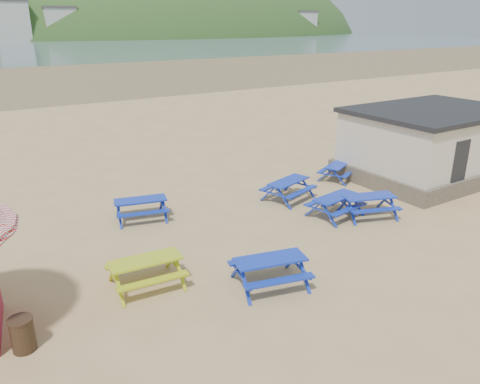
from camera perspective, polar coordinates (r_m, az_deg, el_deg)
ground at (r=15.95m, az=1.61°, el=-5.23°), size 400.00×400.00×0.00m
wet_sand at (r=67.72m, az=-26.25°, el=12.35°), size 400.00×400.00×0.00m
picnic_table_blue_a at (r=17.42m, az=-11.96°, el=-2.04°), size 2.15×1.89×0.77m
picnic_table_blue_b at (r=19.00m, az=5.90°, el=0.26°), size 2.28×2.03×0.81m
picnic_table_blue_c at (r=21.80m, az=11.84°, el=2.44°), size 2.15×1.99×0.72m
picnic_table_blue_d at (r=12.93m, az=3.66°, el=-9.68°), size 2.27×1.99×0.82m
picnic_table_blue_e at (r=17.94m, az=15.35°, el=-1.63°), size 2.32×2.10×0.80m
picnic_table_blue_f at (r=17.65m, az=11.53°, el=-1.69°), size 2.07×1.77×0.78m
picnic_table_yellow at (r=13.13m, az=-11.38°, el=-9.62°), size 2.05×1.71×0.81m
litter_bin at (r=11.67m, az=-24.99°, el=-15.44°), size 0.54×0.54×0.80m
amenity_block at (r=23.27m, az=22.18°, el=5.57°), size 7.40×5.40×3.15m
headland_town at (r=261.28m, az=-10.99°, el=16.12°), size 264.00×144.00×108.00m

